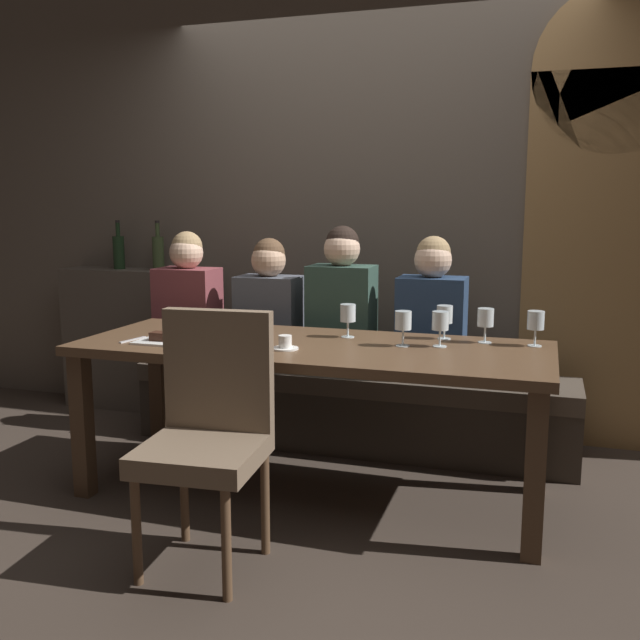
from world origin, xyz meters
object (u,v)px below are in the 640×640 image
Objects in this scene: chair_near_side at (209,422)px; fork_on_table at (133,340)px; wine_bottle_dark_red at (119,251)px; wine_glass_far_left at (403,321)px; banquette_bench at (350,408)px; diner_far_end at (342,303)px; diner_near_end at (432,312)px; wine_glass_center_front at (348,314)px; espresso_cup at (285,344)px; diner_redhead at (188,300)px; diner_bearded at (269,306)px; wine_bottle_pale_label at (158,252)px; wine_glass_end_right at (485,319)px; dessert_plate at (159,339)px; wine_glass_end_left at (445,316)px; wine_glass_far_right at (440,323)px; dining_table at (311,362)px; wine_glass_near_left at (536,321)px.

fork_on_table is (-0.67, 0.54, 0.18)m from chair_near_side.
wine_bottle_dark_red reaches higher than chair_near_side.
wine_bottle_dark_red is 2.35m from wine_glass_far_left.
fork_on_table is (-0.84, -0.89, 0.51)m from banquette_bench.
diner_far_end is 1.06× the size of diner_near_end.
diner_near_end reaches higher than wine_glass_center_front.
espresso_cup is (-0.07, -0.86, 0.54)m from banquette_bench.
wine_glass_center_front is 1.04m from fork_on_table.
wine_glass_far_left is at bearing -23.38° from diner_redhead.
diner_bearded is 1.11m from wine_glass_far_left.
wine_bottle_pale_label is at bearing 151.20° from wine_glass_center_front.
wine_glass_center_front is 0.65m from wine_glass_end_right.
espresso_cup is at bearing 2.86° from dessert_plate.
banquette_bench is 13.16× the size of dessert_plate.
wine_glass_end_right is at bearing -52.72° from diner_near_end.
wine_glass_end_left is at bearing 35.55° from espresso_cup.
diner_redhead is at bearing 179.77° from diner_near_end.
diner_redhead reaches higher than banquette_bench.
chair_near_side is 1.40m from wine_glass_end_right.
wine_glass_far_right is at bearing 47.60° from chair_near_side.
diner_redhead is at bearing 166.73° from wine_glass_end_right.
diner_redhead is 0.82m from wine_bottle_dark_red.
chair_near_side is 1.56m from diner_near_end.
wine_bottle_dark_red is 2.48m from wine_glass_far_right.
chair_near_side is 1.03m from wine_glass_far_left.
wine_glass_end_right is (0.95, 0.99, 0.29)m from chair_near_side.
wine_bottle_pale_label is (-0.40, 0.36, 0.25)m from diner_redhead.
diner_bearded is at bearing 0.94° from diner_redhead.
diner_near_end is at bearing -9.36° from wine_bottle_dark_red.
dining_table is at bearing -54.91° from diner_bearded.
wine_glass_near_left is at bearing 3.36° from wine_glass_center_front.
wine_bottle_dark_red reaches higher than wine_glass_near_left.
chair_near_side is 1.27× the size of diner_redhead.
diner_bearded is 4.53× the size of wine_glass_end_right.
dining_table is at bearing 23.50° from fork_on_table.
wine_glass_near_left is 0.88m from wine_glass_center_front.
wine_glass_end_right is (0.19, 0.16, 0.00)m from wine_glass_far_right.
dessert_plate is at bearing -162.71° from wine_glass_end_right.
wine_glass_end_right is at bearing 29.41° from wine_glass_far_left.
dining_table is 0.63m from wine_glass_far_right.
diner_bearded is 6.19× the size of espresso_cup.
wine_bottle_pale_label is (-1.41, 1.05, 0.42)m from dining_table.
diner_redhead is 0.89m from fork_on_table.
wine_glass_far_right is at bearing -87.91° from wine_glass_end_left.
wine_glass_center_front and wine_glass_far_left have the same top height.
chair_near_side is 1.16m from wine_glass_far_right.
espresso_cup is (0.94, -0.85, -0.05)m from diner_redhead.
wine_glass_end_left reaches higher than fork_on_table.
banquette_bench is 1.04m from wine_glass_far_right.
banquette_bench is 0.81m from wine_glass_center_front.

